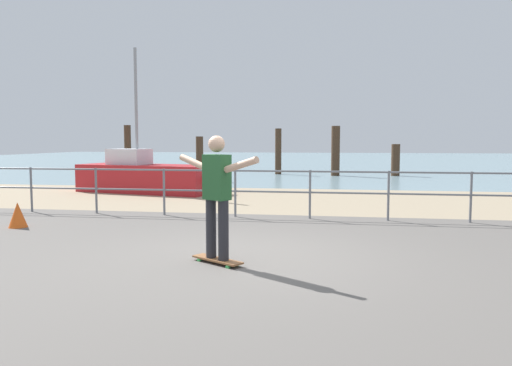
{
  "coord_description": "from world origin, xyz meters",
  "views": [
    {
      "loc": [
        1.3,
        -6.81,
        1.67
      ],
      "look_at": [
        -0.13,
        2.0,
        0.9
      ],
      "focal_mm": 34.72,
      "sensor_mm": 36.0,
      "label": 1
    }
  ],
  "objects_px": {
    "sailboat": "(150,177)",
    "traffic_cone": "(18,215)",
    "skateboarder": "(217,190)",
    "skateboard": "(217,260)"
  },
  "relations": [
    {
      "from": "skateboarder",
      "to": "traffic_cone",
      "type": "relative_size",
      "value": 3.3
    },
    {
      "from": "sailboat",
      "to": "skateboard",
      "type": "height_order",
      "value": "sailboat"
    },
    {
      "from": "skateboarder",
      "to": "traffic_cone",
      "type": "xyz_separation_m",
      "value": [
        -4.41,
        2.1,
        -0.77
      ]
    },
    {
      "from": "sailboat",
      "to": "traffic_cone",
      "type": "relative_size",
      "value": 10.13
    },
    {
      "from": "sailboat",
      "to": "traffic_cone",
      "type": "xyz_separation_m",
      "value": [
        -0.14,
        -6.41,
        -0.27
      ]
    },
    {
      "from": "sailboat",
      "to": "skateboarder",
      "type": "bearing_deg",
      "value": -63.37
    },
    {
      "from": "skateboard",
      "to": "traffic_cone",
      "type": "xyz_separation_m",
      "value": [
        -4.41,
        2.1,
        0.18
      ]
    },
    {
      "from": "skateboard",
      "to": "traffic_cone",
      "type": "relative_size",
      "value": 1.56
    },
    {
      "from": "skateboard",
      "to": "skateboarder",
      "type": "xyz_separation_m",
      "value": [
        0.0,
        0.0,
        0.95
      ]
    },
    {
      "from": "traffic_cone",
      "to": "skateboarder",
      "type": "bearing_deg",
      "value": -25.49
    }
  ]
}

